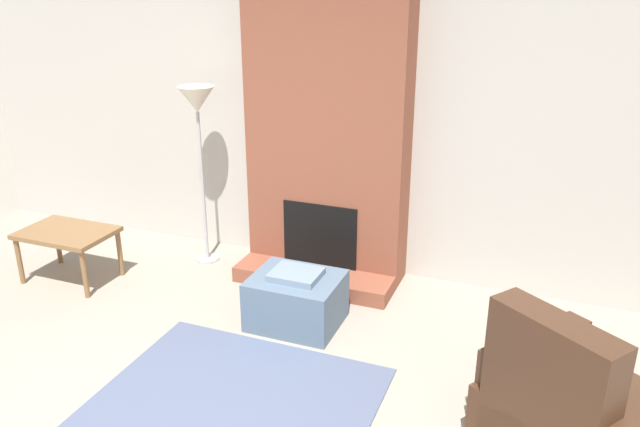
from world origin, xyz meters
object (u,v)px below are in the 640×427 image
object	(u,v)px
armchair	(573,417)
side_table	(67,237)
ottoman	(296,299)
floor_lamp_left	(197,110)

from	to	relation	value
armchair	side_table	xyz separation A→B (m)	(-4.15, 0.77, 0.12)
side_table	ottoman	bearing A→B (deg)	0.81
ottoman	floor_lamp_left	world-z (taller)	floor_lamp_left
armchair	side_table	distance (m)	4.23
ottoman	side_table	world-z (taller)	side_table
armchair	floor_lamp_left	distance (m)	3.79
side_table	floor_lamp_left	size ratio (longest dim) A/B	0.48
armchair	side_table	size ratio (longest dim) A/B	1.55
side_table	floor_lamp_left	world-z (taller)	floor_lamp_left
floor_lamp_left	armchair	bearing A→B (deg)	-25.74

